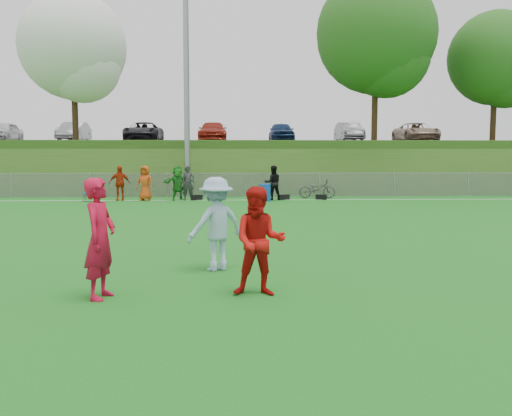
{
  "coord_description": "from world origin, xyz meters",
  "views": [
    {
      "loc": [
        -0.61,
        -9.91,
        2.32
      ],
      "look_at": [
        -0.18,
        0.5,
        1.31
      ],
      "focal_mm": 40.0,
      "sensor_mm": 36.0,
      "label": 1
    }
  ],
  "objects": [
    {
      "name": "parking_lot",
      "position": [
        0.0,
        33.0,
        3.05
      ],
      "size": [
        120.0,
        12.0,
        0.1
      ],
      "primitive_type": "cube",
      "color": "black",
      "rests_on": "berm"
    },
    {
      "name": "tree_green_near",
      "position": [
        8.16,
        24.42,
        9.03
      ],
      "size": [
        7.14,
        7.14,
        9.95
      ],
      "color": "black",
      "rests_on": "berm"
    },
    {
      "name": "sideline_far",
      "position": [
        0.0,
        18.0,
        0.01
      ],
      "size": [
        60.0,
        0.1,
        0.01
      ],
      "primitive_type": "cube",
      "color": "white",
      "rests_on": "ground"
    },
    {
      "name": "camp_chair",
      "position": [
        -7.41,
        17.51,
        0.28
      ],
      "size": [
        0.54,
        0.55,
        0.94
      ],
      "rotation": [
        0.0,
        0.0,
        0.04
      ],
      "color": "#1042B5",
      "rests_on": "ground"
    },
    {
      "name": "fence",
      "position": [
        0.0,
        20.0,
        0.65
      ],
      "size": [
        58.0,
        0.06,
        1.3
      ],
      "color": "gray",
      "rests_on": "ground"
    },
    {
      "name": "bicycle",
      "position": [
        3.73,
        19.0,
        0.49
      ],
      "size": [
        1.88,
        0.73,
        0.97
      ],
      "primitive_type": "imported",
      "rotation": [
        0.0,
        0.0,
        1.52
      ],
      "color": "#333336",
      "rests_on": "ground"
    },
    {
      "name": "player_blue",
      "position": [
        -0.93,
        1.25,
        0.92
      ],
      "size": [
        1.38,
        1.2,
        1.85
      ],
      "primitive_type": "imported",
      "rotation": [
        0.0,
        0.0,
        3.68
      ],
      "color": "#96B2D0",
      "rests_on": "ground"
    },
    {
      "name": "berm",
      "position": [
        0.0,
        31.0,
        1.5
      ],
      "size": [
        120.0,
        18.0,
        3.0
      ],
      "primitive_type": "cube",
      "color": "#294D15",
      "rests_on": "ground"
    },
    {
      "name": "ground",
      "position": [
        0.0,
        0.0,
        0.0
      ],
      "size": [
        120.0,
        120.0,
        0.0
      ],
      "primitive_type": "plane",
      "color": "#166816",
      "rests_on": "ground"
    },
    {
      "name": "gear_bags",
      "position": [
        1.03,
        18.1,
        0.13
      ],
      "size": [
        6.76,
        0.46,
        0.26
      ],
      "color": "black",
      "rests_on": "ground"
    },
    {
      "name": "player_red_center",
      "position": [
        -0.17,
        -0.78,
        0.89
      ],
      "size": [
        0.92,
        0.74,
        1.78
      ],
      "primitive_type": "imported",
      "rotation": [
        0.0,
        0.0,
        -0.08
      ],
      "color": "red",
      "rests_on": "ground"
    },
    {
      "name": "light_pole",
      "position": [
        -3.0,
        20.8,
        6.71
      ],
      "size": [
        1.2,
        0.4,
        12.15
      ],
      "color": "gray",
      "rests_on": "ground"
    },
    {
      "name": "spectator_row",
      "position": [
        -2.97,
        18.0,
        0.85
      ],
      "size": [
        8.43,
        1.08,
        1.69
      ],
      "color": "#B82C0C",
      "rests_on": "ground"
    },
    {
      "name": "recycling_bin",
      "position": [
        0.96,
        17.33,
        0.41
      ],
      "size": [
        0.67,
        0.67,
        0.82
      ],
      "primitive_type": "cylinder",
      "rotation": [
        0.0,
        0.0,
        -0.26
      ],
      "color": "#0F44A7",
      "rests_on": "ground"
    },
    {
      "name": "tree_white_flowering",
      "position": [
        -9.84,
        24.92,
        8.32
      ],
      "size": [
        6.3,
        6.3,
        8.78
      ],
      "color": "black",
      "rests_on": "berm"
    },
    {
      "name": "car_row",
      "position": [
        -1.17,
        32.0,
        3.82
      ],
      "size": [
        32.04,
        5.18,
        1.44
      ],
      "color": "silver",
      "rests_on": "parking_lot"
    },
    {
      "name": "tree_green_far",
      "position": [
        16.16,
        25.92,
        7.96
      ],
      "size": [
        5.88,
        5.88,
        8.19
      ],
      "color": "black",
      "rests_on": "berm"
    },
    {
      "name": "player_red_left",
      "position": [
        -2.71,
        -0.86,
        0.97
      ],
      "size": [
        0.59,
        0.78,
        1.93
      ],
      "primitive_type": "imported",
      "rotation": [
        0.0,
        0.0,
        1.37
      ],
      "color": "red",
      "rests_on": "ground"
    }
  ]
}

